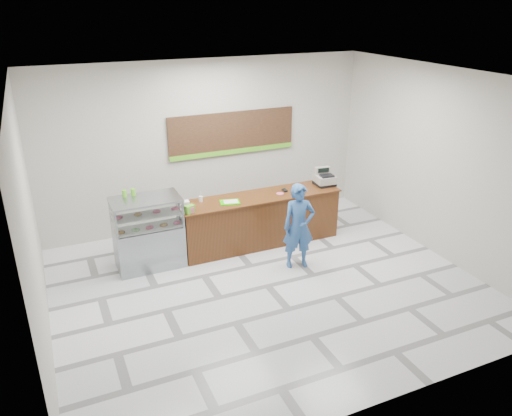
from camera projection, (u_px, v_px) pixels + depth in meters
name	position (u px, v px, depth m)	size (l,w,h in m)	color
floor	(268.00, 286.00, 8.59)	(7.00, 7.00, 0.00)	silver
back_wall	(208.00, 145.00, 10.44)	(7.00, 7.00, 0.00)	#B4AFA6
ceiling	(270.00, 79.00, 7.23)	(7.00, 7.00, 0.00)	silver
sales_counter	(260.00, 220.00, 9.90)	(3.26, 0.76, 1.03)	#582A14
display_case	(148.00, 232.00, 9.01)	(1.22, 0.72, 1.33)	gray
menu_board	(233.00, 134.00, 10.54)	(2.80, 0.06, 0.90)	black
cash_register	(324.00, 179.00, 10.22)	(0.41, 0.43, 0.35)	black
card_terminal	(285.00, 190.00, 9.93)	(0.07, 0.14, 0.04)	black
serving_tray	(230.00, 202.00, 9.37)	(0.42, 0.34, 0.02)	#28D200
napkin_box	(185.00, 204.00, 9.17)	(0.13, 0.13, 0.11)	white
straw_cup	(201.00, 199.00, 9.40)	(0.07, 0.07, 0.11)	silver
promo_box	(190.00, 209.00, 8.88)	(0.17, 0.11, 0.15)	#56B021
donut_decal	(280.00, 193.00, 9.81)	(0.15, 0.15, 0.00)	#E35180
green_cup_left	(124.00, 193.00, 8.81)	(0.08, 0.08, 0.13)	#56B021
green_cup_right	(133.00, 192.00, 8.87)	(0.08, 0.08, 0.13)	#56B021
customer	(299.00, 226.00, 8.96)	(0.58, 0.38, 1.59)	#2A538D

